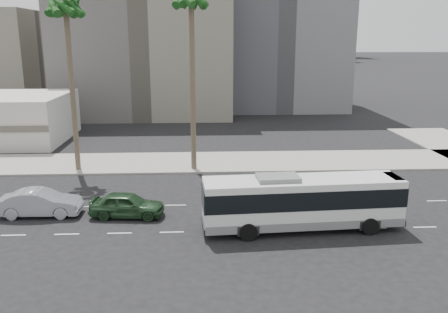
{
  "coord_description": "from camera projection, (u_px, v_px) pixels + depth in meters",
  "views": [
    {
      "loc": [
        -4.21,
        -25.25,
        10.93
      ],
      "look_at": [
        -2.77,
        4.0,
        3.48
      ],
      "focal_mm": 37.47,
      "sensor_mm": 36.0,
      "label": 1
    }
  ],
  "objects": [
    {
      "name": "midrise_gray_center",
      "position": [
        276.0,
        25.0,
        74.85
      ],
      "size": [
        20.0,
        20.0,
        26.0
      ],
      "primitive_type": "cube",
      "color": "#505257",
      "rests_on": "ground"
    },
    {
      "name": "palm_mid",
      "position": [
        66.0,
        11.0,
        36.48
      ],
      "size": [
        4.66,
        4.66,
        14.41
      ],
      "rotation": [
        0.0,
        0.0,
        0.33
      ],
      "color": "brown",
      "rests_on": "ground"
    },
    {
      "name": "car_a",
      "position": [
        127.0,
        205.0,
        29.27
      ],
      "size": [
        2.31,
        4.79,
        1.58
      ],
      "primitive_type": "imported",
      "rotation": [
        0.0,
        0.0,
        1.47
      ],
      "color": "#224225",
      "rests_on": "ground"
    },
    {
      "name": "highrise_far",
      "position": [
        326.0,
        5.0,
        274.96
      ],
      "size": [
        22.0,
        22.0,
        60.0
      ],
      "primitive_type": "cube",
      "color": "#50555F",
      "rests_on": "ground"
    },
    {
      "name": "city_bus",
      "position": [
        302.0,
        201.0,
        27.14
      ],
      "size": [
        11.7,
        3.33,
        3.32
      ],
      "rotation": [
        0.0,
        0.0,
        0.07
      ],
      "color": "silver",
      "rests_on": "ground"
    },
    {
      "name": "car_b",
      "position": [
        40.0,
        203.0,
        29.45
      ],
      "size": [
        1.79,
        5.09,
        1.68
      ],
      "primitive_type": "imported",
      "rotation": [
        0.0,
        0.0,
        1.57
      ],
      "color": "#8F949C",
      "rests_on": "ground"
    },
    {
      "name": "midrise_beige_west",
      "position": [
        147.0,
        52.0,
        68.11
      ],
      "size": [
        24.0,
        18.0,
        18.0
      ],
      "primitive_type": "cube",
      "color": "#5F5D58",
      "rests_on": "ground"
    },
    {
      "name": "palm_near",
      "position": [
        191.0,
        3.0,
        36.49
      ],
      "size": [
        4.45,
        4.45,
        15.02
      ],
      "rotation": [
        0.0,
        0.0,
        -0.35
      ],
      "color": "brown",
      "rests_on": "ground"
    },
    {
      "name": "sidewalk_north",
      "position": [
        248.0,
        161.0,
        42.33
      ],
      "size": [
        120.0,
        7.0,
        0.15
      ],
      "primitive_type": "cube",
      "color": "gray",
      "rests_on": "ground"
    },
    {
      "name": "ground",
      "position": [
        275.0,
        230.0,
        27.34
      ],
      "size": [
        700.0,
        700.0,
        0.0
      ],
      "primitive_type": "plane",
      "color": "black",
      "rests_on": "ground"
    }
  ]
}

